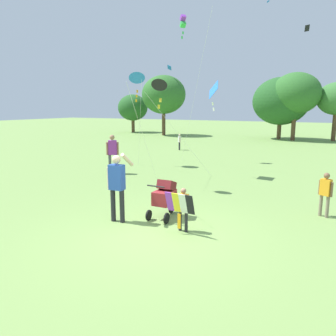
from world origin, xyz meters
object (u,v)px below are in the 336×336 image
(person_adult_flyer, at_px, (117,182))
(kite_green_novelty, at_px, (212,93))
(kite_blue_high, at_px, (183,23))
(child_with_butterfly_kite, at_px, (183,206))
(kite_orange_delta, at_px, (137,78))
(kite_adult_black, at_px, (159,86))
(person_red_shirt, at_px, (113,151))
(person_couple_left, at_px, (179,141))
(person_sitting_far, at_px, (325,191))
(stroller, at_px, (165,195))

(person_adult_flyer, xyz_separation_m, kite_green_novelty, (0.13, 6.38, 2.42))
(kite_blue_high, bearing_deg, person_adult_flyer, -74.26)
(child_with_butterfly_kite, xyz_separation_m, kite_orange_delta, (-5.84, 7.13, 3.62))
(kite_adult_black, xyz_separation_m, person_red_shirt, (-3.17, 1.47, -2.59))
(child_with_butterfly_kite, xyz_separation_m, person_adult_flyer, (-1.76, -0.14, 0.40))
(kite_green_novelty, height_order, person_couple_left, kite_green_novelty)
(person_adult_flyer, distance_m, kite_orange_delta, 8.94)
(child_with_butterfly_kite, bearing_deg, person_couple_left, 116.01)
(kite_orange_delta, xyz_separation_m, person_sitting_far, (8.74, -4.40, -3.55))
(person_adult_flyer, bearing_deg, person_red_shirt, 128.23)
(child_with_butterfly_kite, height_order, kite_adult_black, kite_adult_black)
(kite_orange_delta, height_order, kite_blue_high, kite_blue_high)
(person_red_shirt, distance_m, person_sitting_far, 8.78)
(kite_adult_black, bearing_deg, person_couple_left, 111.94)
(person_adult_flyer, height_order, kite_orange_delta, kite_orange_delta)
(kite_green_novelty, height_order, kite_blue_high, kite_blue_high)
(kite_orange_delta, bearing_deg, kite_blue_high, 59.24)
(kite_blue_high, relative_size, person_sitting_far, 6.25)
(stroller, xyz_separation_m, kite_green_novelty, (-0.79, 5.53, 2.86))
(person_red_shirt, bearing_deg, kite_blue_high, 75.93)
(child_with_butterfly_kite, distance_m, person_red_shirt, 7.39)
(child_with_butterfly_kite, distance_m, stroller, 1.10)
(stroller, distance_m, person_couple_left, 13.79)
(person_adult_flyer, relative_size, kite_green_novelty, 0.45)
(child_with_butterfly_kite, relative_size, person_couple_left, 0.97)
(stroller, distance_m, person_red_shirt, 6.29)
(kite_green_novelty, distance_m, person_red_shirt, 4.91)
(kite_orange_delta, bearing_deg, kite_adult_black, -48.63)
(child_with_butterfly_kite, relative_size, person_sitting_far, 0.88)
(person_sitting_far, xyz_separation_m, person_couple_left, (-9.39, 10.56, -0.07))
(child_with_butterfly_kite, relative_size, stroller, 0.97)
(child_with_butterfly_kite, height_order, person_red_shirt, person_red_shirt)
(kite_blue_high, distance_m, person_sitting_far, 11.85)
(stroller, distance_m, kite_green_novelty, 6.28)
(person_red_shirt, height_order, person_sitting_far, person_red_shirt)
(person_adult_flyer, bearing_deg, kite_adult_black, 101.46)
(person_couple_left, bearing_deg, person_sitting_far, -48.36)
(stroller, relative_size, person_couple_left, 1.00)
(stroller, bearing_deg, person_sitting_far, 28.41)
(stroller, height_order, kite_adult_black, kite_adult_black)
(person_red_shirt, bearing_deg, stroller, -40.39)
(stroller, xyz_separation_m, person_couple_left, (-5.64, 12.59, 0.03))
(person_red_shirt, bearing_deg, kite_adult_black, -24.88)
(kite_orange_delta, relative_size, person_sitting_far, 3.79)
(person_red_shirt, bearing_deg, child_with_butterfly_kite, -40.25)
(child_with_butterfly_kite, height_order, kite_blue_high, kite_blue_high)
(person_adult_flyer, bearing_deg, person_couple_left, 109.37)
(kite_green_novelty, distance_m, person_sitting_far, 6.36)
(kite_blue_high, bearing_deg, child_with_butterfly_kite, -64.69)
(kite_green_novelty, relative_size, kite_blue_high, 0.53)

